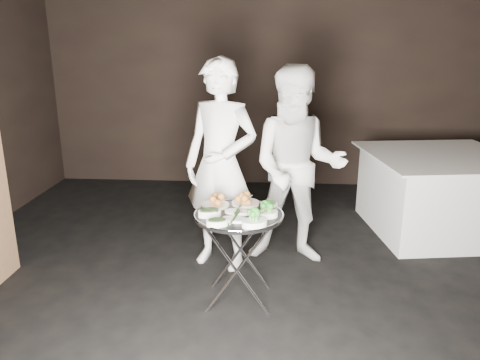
# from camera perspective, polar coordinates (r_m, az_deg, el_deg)

# --- Properties ---
(floor) EXTENTS (6.00, 7.00, 0.05)m
(floor) POSITION_cam_1_polar(r_m,az_deg,el_deg) (3.60, 2.05, -17.10)
(floor) COLOR black
(floor) RESTS_ON ground
(wall_back) EXTENTS (6.00, 0.05, 3.00)m
(wall_back) POSITION_cam_1_polar(r_m,az_deg,el_deg) (6.54, 3.34, 12.43)
(wall_back) COLOR black
(wall_back) RESTS_ON floor
(tray_stand) EXTENTS (0.49, 0.41, 0.71)m
(tray_stand) POSITION_cam_1_polar(r_m,az_deg,el_deg) (3.64, -0.17, -8.99)
(tray_stand) COLOR silver
(tray_stand) RESTS_ON floor
(serving_tray) EXTENTS (0.68, 0.68, 0.04)m
(serving_tray) POSITION_cam_1_polar(r_m,az_deg,el_deg) (3.52, -0.17, -4.28)
(serving_tray) COLOR black
(serving_tray) RESTS_ON tray_stand
(potato_plate_a) EXTENTS (0.21, 0.21, 0.08)m
(potato_plate_a) POSITION_cam_1_polar(r_m,az_deg,el_deg) (3.67, -2.99, -2.69)
(potato_plate_a) COLOR beige
(potato_plate_a) RESTS_ON serving_tray
(potato_plate_b) EXTENTS (0.22, 0.22, 0.08)m
(potato_plate_b) POSITION_cam_1_polar(r_m,az_deg,el_deg) (3.70, 0.68, -2.47)
(potato_plate_b) COLOR beige
(potato_plate_b) RESTS_ON serving_tray
(greens_bowl) EXTENTS (0.13, 0.13, 0.08)m
(greens_bowl) POSITION_cam_1_polar(r_m,az_deg,el_deg) (3.61, 3.57, -3.02)
(greens_bowl) COLOR silver
(greens_bowl) RESTS_ON serving_tray
(asparagus_plate_a) EXTENTS (0.21, 0.14, 0.04)m
(asparagus_plate_a) POSITION_cam_1_polar(r_m,az_deg,el_deg) (3.52, -0.31, -3.81)
(asparagus_plate_a) COLOR silver
(asparagus_plate_a) RESTS_ON serving_tray
(asparagus_plate_b) EXTENTS (0.21, 0.14, 0.04)m
(asparagus_plate_b) POSITION_cam_1_polar(r_m,az_deg,el_deg) (3.37, -0.63, -4.72)
(asparagus_plate_b) COLOR silver
(asparagus_plate_b) RESTS_ON serving_tray
(spinach_bowl_a) EXTENTS (0.20, 0.16, 0.07)m
(spinach_bowl_a) POSITION_cam_1_polar(r_m,az_deg,el_deg) (3.46, -3.73, -3.91)
(spinach_bowl_a) COLOR silver
(spinach_bowl_a) RESTS_ON serving_tray
(spinach_bowl_b) EXTENTS (0.18, 0.14, 0.06)m
(spinach_bowl_b) POSITION_cam_1_polar(r_m,az_deg,el_deg) (3.29, -2.81, -5.09)
(spinach_bowl_b) COLOR silver
(spinach_bowl_b) RESTS_ON serving_tray
(broccoli_bowl_a) EXTENTS (0.19, 0.16, 0.07)m
(broccoli_bowl_a) POSITION_cam_1_polar(r_m,az_deg,el_deg) (3.45, 3.38, -4.04)
(broccoli_bowl_a) COLOR silver
(broccoli_bowl_a) RESTS_ON serving_tray
(broccoli_bowl_b) EXTENTS (0.22, 0.19, 0.08)m
(broccoli_bowl_b) POSITION_cam_1_polar(r_m,az_deg,el_deg) (3.27, 1.78, -5.11)
(broccoli_bowl_b) COLOR silver
(broccoli_bowl_b) RESTS_ON serving_tray
(serving_utensils) EXTENTS (0.58, 0.42, 0.01)m
(serving_utensils) POSITION_cam_1_polar(r_m,az_deg,el_deg) (3.56, 0.18, -3.02)
(serving_utensils) COLOR silver
(serving_utensils) RESTS_ON serving_tray
(waiter_left) EXTENTS (0.79, 0.65, 1.86)m
(waiter_left) POSITION_cam_1_polar(r_m,az_deg,el_deg) (4.08, -2.38, 1.73)
(waiter_left) COLOR white
(waiter_left) RESTS_ON floor
(waiter_right) EXTENTS (0.91, 0.73, 1.79)m
(waiter_right) POSITION_cam_1_polar(r_m,az_deg,el_deg) (4.20, 7.02, 1.56)
(waiter_right) COLOR white
(waiter_right) RESTS_ON floor
(dining_table) EXTENTS (1.47, 1.47, 0.84)m
(dining_table) POSITION_cam_1_polar(r_m,az_deg,el_deg) (5.39, 22.98, -1.48)
(dining_table) COLOR white
(dining_table) RESTS_ON floor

